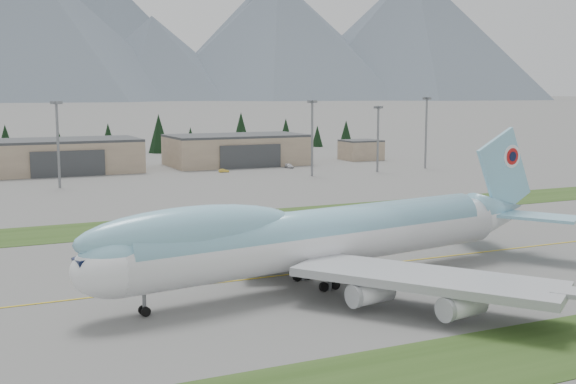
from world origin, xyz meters
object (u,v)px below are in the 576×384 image
service_vehicle_b (224,172)px  service_vehicle_c (289,168)px  hangar_center (62,156)px  hangar_right (237,150)px  boeing_747_freighter (321,236)px

service_vehicle_b → service_vehicle_c: 25.25m
service_vehicle_c → service_vehicle_b: bearing=-167.8°
hangar_center → hangar_right: bearing=0.0°
boeing_747_freighter → hangar_center: boeing_747_freighter is taller
hangar_center → hangar_right: size_ratio=1.00×
service_vehicle_b → hangar_center: bearing=74.6°
service_vehicle_b → hangar_right: bearing=-21.5°
boeing_747_freighter → service_vehicle_b: size_ratio=22.63×
hangar_right → hangar_center: bearing=180.0°
hangar_right → service_vehicle_c: hangar_right is taller
hangar_right → service_vehicle_b: 25.60m
service_vehicle_c → boeing_747_freighter: bearing=-109.5°
hangar_center → hangar_right: 60.00m
boeing_747_freighter → hangar_center: (-12.73, 156.35, -1.28)m
hangar_right → service_vehicle_b: hangar_right is taller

